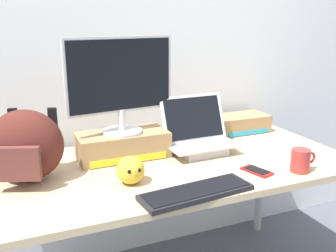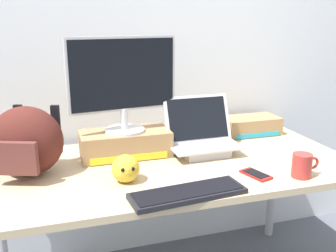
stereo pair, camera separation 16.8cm
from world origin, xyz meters
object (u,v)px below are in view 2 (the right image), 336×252
external_keyboard (188,193)px  messenger_backpack (27,141)px  toner_box_cyan (250,125)px  cell_phone (256,174)px  coffee_mug (302,165)px  plush_toy (126,168)px  desktop_monitor (123,81)px  toner_box_yellow (125,143)px  open_laptop (202,142)px

external_keyboard → messenger_backpack: messenger_backpack is taller
toner_box_cyan → messenger_backpack: bearing=-168.2°
external_keyboard → toner_box_cyan: size_ratio=1.43×
messenger_backpack → toner_box_cyan: (1.20, 0.25, -0.10)m
cell_phone → toner_box_cyan: (0.28, 0.56, 0.04)m
messenger_backpack → coffee_mug: 1.17m
external_keyboard → plush_toy: bearing=129.5°
desktop_monitor → coffee_mug: size_ratio=4.16×
coffee_mug → external_keyboard: bearing=-177.0°
desktop_monitor → cell_phone: bearing=-47.2°
coffee_mug → messenger_backpack: bearing=161.3°
toner_box_yellow → plush_toy: size_ratio=3.72×
toner_box_yellow → coffee_mug: 0.82m
external_keyboard → coffee_mug: 0.53m
desktop_monitor → plush_toy: 0.44m
plush_toy → toner_box_cyan: (0.82, 0.45, -0.01)m
toner_box_yellow → messenger_backpack: 0.46m
toner_box_yellow → plush_toy: toner_box_yellow is taller
cell_phone → plush_toy: 0.56m
cell_phone → toner_box_cyan: bearing=47.2°
messenger_backpack → desktop_monitor: bearing=33.6°
toner_box_yellow → plush_toy: bearing=-100.7°
open_laptop → cell_phone: size_ratio=2.32×
toner_box_cyan → coffee_mug: bearing=-99.0°
toner_box_yellow → toner_box_cyan: 0.78m
external_keyboard → coffee_mug: size_ratio=3.68×
toner_box_cyan → plush_toy: bearing=-151.1°
desktop_monitor → messenger_backpack: size_ratio=1.41×
toner_box_yellow → external_keyboard: 0.53m
plush_toy → cell_phone: bearing=-10.9°
open_laptop → coffee_mug: 0.50m
desktop_monitor → plush_toy: desktop_monitor is taller
toner_box_yellow → open_laptop: open_laptop is taller
external_keyboard → toner_box_cyan: 0.90m
open_laptop → coffee_mug: (0.29, -0.40, -0.00)m
toner_box_yellow → external_keyboard: size_ratio=0.94×
coffee_mug → cell_phone: size_ratio=0.83×
toner_box_yellow → coffee_mug: toner_box_yellow is taller
open_laptop → messenger_backpack: 0.82m
open_laptop → coffee_mug: size_ratio=2.78×
plush_toy → toner_box_yellow: bearing=79.3°
coffee_mug → plush_toy: 0.74m
external_keyboard → coffee_mug: coffee_mug is taller
cell_phone → toner_box_cyan: size_ratio=0.47×
messenger_backpack → toner_box_cyan: size_ratio=1.15×
desktop_monitor → coffee_mug: desktop_monitor is taller
messenger_backpack → cell_phone: 0.99m
external_keyboard → toner_box_yellow: bearing=100.2°
open_laptop → cell_phone: (0.11, -0.33, -0.05)m
toner_box_yellow → plush_toy: 0.31m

